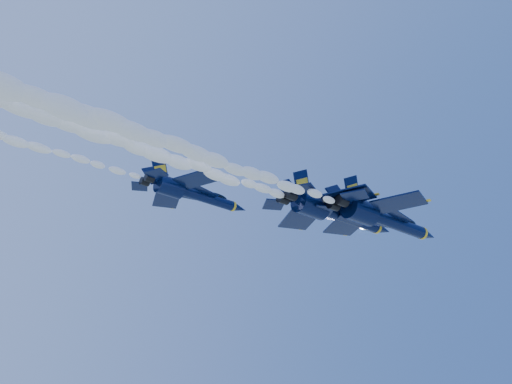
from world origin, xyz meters
TOP-DOWN VIEW (x-y plane):
  - jet_lead at (15.61, -10.12)m, footprint 20.00×16.40m
  - smoke_trail_jet_lead at (-17.07, -10.12)m, footprint 48.27×2.55m
  - jet_second at (10.46, -6.49)m, footprint 19.86×16.29m
  - smoke_trail_jet_second at (-22.16, -6.49)m, footprint 48.27×2.53m
  - jet_third at (-6.05, 2.33)m, footprint 15.51×12.72m

SIDE VIEW (x-z plane):
  - smoke_trail_jet_lead at x=-17.07m, z-range 149.21..151.51m
  - jet_lead at x=15.61m, z-range 147.14..154.57m
  - smoke_trail_jet_second at x=-22.16m, z-range 149.95..152.23m
  - jet_second at x=10.46m, z-range 147.89..155.27m
  - jet_third at x=-6.05m, z-range 149.96..155.72m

